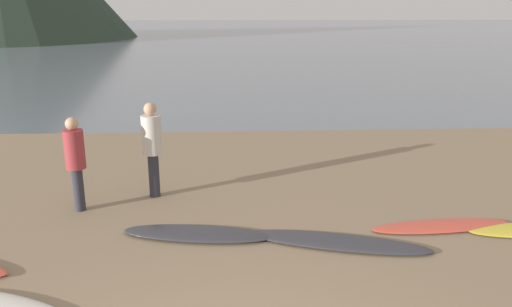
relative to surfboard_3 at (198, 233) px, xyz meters
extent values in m
cube|color=#8C7559|center=(0.46, 6.10, -0.15)|extent=(120.00, 120.00, 0.20)
cube|color=slate|center=(0.46, 56.47, -0.05)|extent=(140.00, 100.00, 0.01)
ellipsoid|color=#333338|center=(0.00, 0.00, 0.00)|extent=(2.31, 0.94, 0.09)
ellipsoid|color=#333338|center=(2.02, -0.36, -0.01)|extent=(2.71, 1.27, 0.08)
ellipsoid|color=#D84C38|center=(3.73, 0.11, -0.01)|extent=(2.26, 0.69, 0.07)
cylinder|color=#2D2D38|center=(-0.86, 1.70, 0.35)|extent=(0.19, 0.19, 0.79)
cylinder|color=beige|center=(-0.86, 1.70, 1.09)|extent=(0.34, 0.34, 0.69)
sphere|color=tan|center=(-0.86, 1.70, 1.54)|extent=(0.22, 0.22, 0.22)
cylinder|color=#2D2D38|center=(-2.02, 1.11, 0.32)|extent=(0.18, 0.18, 0.74)
cylinder|color=#9E3338|center=(-2.02, 1.11, 1.01)|extent=(0.32, 0.32, 0.64)
sphere|color=tan|center=(-2.02, 1.11, 1.44)|extent=(0.21, 0.21, 0.21)
camera|label=1|loc=(0.51, -6.93, 3.26)|focal=35.66mm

